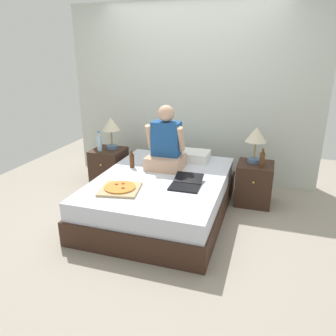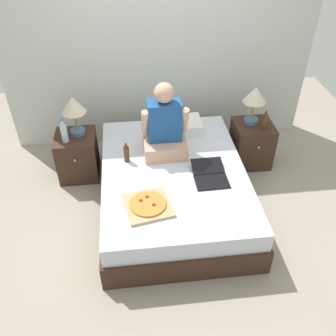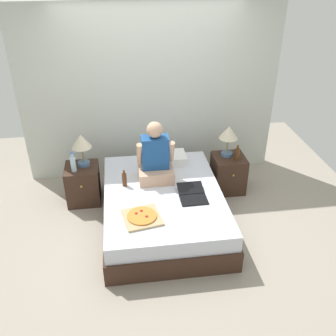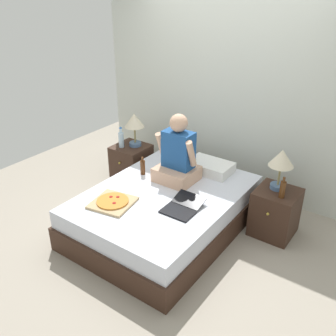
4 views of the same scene
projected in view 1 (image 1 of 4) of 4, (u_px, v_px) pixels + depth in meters
The scene contains 14 objects.
ground_plane at pixel (162, 213), 3.97m from camera, with size 5.68×5.68×0.00m, color #9E9384.
wall_back at pixel (191, 94), 4.76m from camera, with size 3.68×0.12×2.50m, color silver.
bed at pixel (162, 195), 3.89m from camera, with size 1.48×1.99×0.47m.
nightstand_left at pixel (109, 167), 4.74m from camera, with size 0.44×0.47×0.53m.
lamp_on_left_nightstand at pixel (111, 126), 4.57m from camera, with size 0.26×0.26×0.45m.
water_bottle at pixel (99, 143), 4.55m from camera, with size 0.07×0.07×0.28m.
nightstand_right at pixel (254, 183), 4.15m from camera, with size 0.44×0.47×0.53m.
lamp_on_right_nightstand at pixel (256, 137), 4.00m from camera, with size 0.26×0.26×0.45m.
beer_bottle at pixel (262, 159), 3.92m from camera, with size 0.06×0.06×0.23m.
pillow at pixel (189, 155), 4.39m from camera, with size 0.52×0.34×0.12m, color white.
person_seated at pixel (166, 146), 4.01m from camera, with size 0.47×0.40×0.78m.
laptop at pixel (186, 184), 3.55m from camera, with size 0.32×0.42×0.07m.
pizza_box at pixel (120, 188), 3.44m from camera, with size 0.47×0.47×0.05m.
beer_bottle_on_bed at pixel (132, 160), 4.09m from camera, with size 0.06×0.06×0.22m.
Camera 1 is at (1.16, -3.35, 1.86)m, focal length 35.00 mm.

